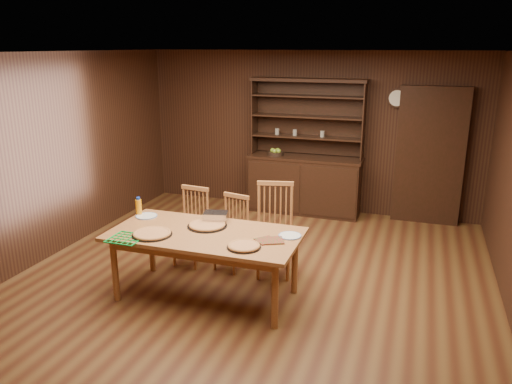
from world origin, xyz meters
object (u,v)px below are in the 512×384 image
(china_hutch, at_px, (305,177))
(juice_bottle, at_px, (139,207))
(dining_table, at_px, (205,239))
(chair_right, at_px, (274,226))
(chair_left, at_px, (192,223))
(chair_center, at_px, (233,230))

(china_hutch, relative_size, juice_bottle, 9.90)
(china_hutch, xyz_separation_m, dining_table, (-0.35, -3.19, 0.08))
(dining_table, relative_size, chair_right, 1.82)
(chair_right, bearing_deg, juice_bottle, -172.42)
(china_hutch, relative_size, chair_left, 2.22)
(chair_left, xyz_separation_m, juice_bottle, (-0.43, -0.52, 0.33))
(dining_table, distance_m, chair_center, 0.84)
(dining_table, height_order, chair_left, chair_left)
(chair_center, bearing_deg, chair_left, -165.44)
(chair_center, bearing_deg, dining_table, -77.37)
(chair_left, height_order, chair_center, chair_left)
(chair_left, distance_m, juice_bottle, 0.75)
(chair_left, distance_m, chair_center, 0.54)
(china_hutch, xyz_separation_m, chair_center, (-0.35, -2.38, -0.11))
(dining_table, bearing_deg, china_hutch, 83.78)
(china_hutch, relative_size, chair_right, 1.94)
(chair_center, bearing_deg, china_hutch, 94.32)
(chair_right, xyz_separation_m, juice_bottle, (-1.50, -0.56, 0.26))
(china_hutch, distance_m, chair_right, 2.36)
(china_hutch, bearing_deg, juice_bottle, -114.38)
(juice_bottle, bearing_deg, dining_table, -16.12)
(china_hutch, xyz_separation_m, chair_left, (-0.89, -2.39, -0.08))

